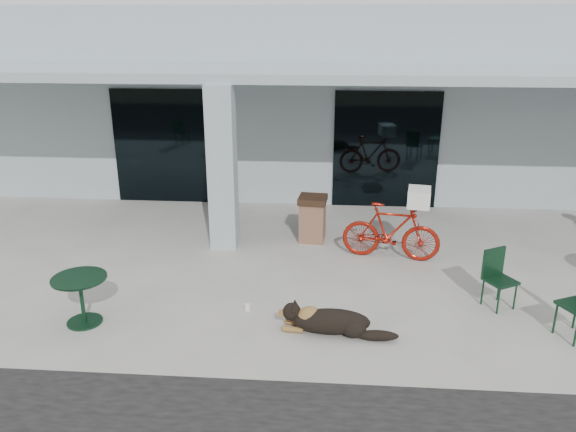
# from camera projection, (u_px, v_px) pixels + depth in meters

# --- Properties ---
(ground) EXTENTS (80.00, 80.00, 0.00)m
(ground) POSITION_uv_depth(u_px,v_px,m) (293.00, 304.00, 8.82)
(ground) COLOR #ACA8A2
(ground) RESTS_ON ground
(building) EXTENTS (22.00, 7.00, 4.50)m
(building) POSITION_uv_depth(u_px,v_px,m) (313.00, 91.00, 16.04)
(building) COLOR #9EACB4
(building) RESTS_ON ground
(storefront_glass_left) EXTENTS (2.80, 0.06, 2.70)m
(storefront_glass_left) POSITION_uv_depth(u_px,v_px,m) (173.00, 147.00, 13.27)
(storefront_glass_left) COLOR black
(storefront_glass_left) RESTS_ON ground
(storefront_glass_right) EXTENTS (2.40, 0.06, 2.70)m
(storefront_glass_right) POSITION_uv_depth(u_px,v_px,m) (386.00, 150.00, 12.91)
(storefront_glass_right) COLOR black
(storefront_glass_right) RESTS_ON ground
(column) EXTENTS (0.50, 0.50, 3.12)m
(column) POSITION_uv_depth(u_px,v_px,m) (222.00, 168.00, 10.56)
(column) COLOR #9EACB4
(column) RESTS_ON ground
(overhang) EXTENTS (22.00, 2.80, 0.18)m
(overhang) POSITION_uv_depth(u_px,v_px,m) (306.00, 73.00, 11.12)
(overhang) COLOR #9EACB4
(overhang) RESTS_ON column
(bicycle) EXTENTS (1.84, 0.79, 1.07)m
(bicycle) POSITION_uv_depth(u_px,v_px,m) (391.00, 231.00, 10.30)
(bicycle) COLOR maroon
(bicycle) RESTS_ON ground
(laundry_basket) EXTENTS (0.47, 0.58, 0.31)m
(laundry_basket) POSITION_uv_depth(u_px,v_px,m) (419.00, 197.00, 9.97)
(laundry_basket) COLOR white
(laundry_basket) RESTS_ON bicycle
(dog) EXTENTS (1.30, 0.56, 0.42)m
(dog) POSITION_uv_depth(u_px,v_px,m) (332.00, 320.00, 7.94)
(dog) COLOR black
(dog) RESTS_ON ground
(cup_near_dog) EXTENTS (0.09, 0.09, 0.10)m
(cup_near_dog) POSITION_uv_depth(u_px,v_px,m) (247.00, 307.00, 8.61)
(cup_near_dog) COLOR white
(cup_near_dog) RESTS_ON ground
(cafe_table_near) EXTENTS (0.88, 0.88, 0.74)m
(cafe_table_near) POSITION_uv_depth(u_px,v_px,m) (82.00, 300.00, 8.16)
(cafe_table_near) COLOR #12351F
(cafe_table_near) RESTS_ON ground
(cafe_chair_far_a) EXTENTS (0.58, 0.60, 0.92)m
(cafe_chair_far_a) POSITION_uv_depth(u_px,v_px,m) (501.00, 280.00, 8.58)
(cafe_chair_far_a) COLOR #12351F
(cafe_chair_far_a) RESTS_ON ground
(trash_receptacle) EXTENTS (0.59, 0.59, 0.92)m
(trash_receptacle) POSITION_uv_depth(u_px,v_px,m) (312.00, 219.00, 11.17)
(trash_receptacle) COLOR brown
(trash_receptacle) RESTS_ON ground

